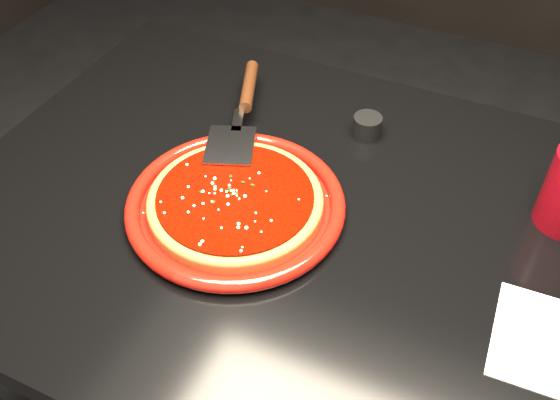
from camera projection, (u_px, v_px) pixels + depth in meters
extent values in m
cube|color=black|center=(324.00, 359.00, 1.19)|extent=(1.20, 0.80, 0.75)
cylinder|color=maroon|center=(236.00, 204.00, 0.94)|extent=(0.35, 0.35, 0.02)
cylinder|color=brown|center=(236.00, 203.00, 0.94)|extent=(0.28, 0.28, 0.01)
torus|color=brown|center=(235.00, 200.00, 0.93)|extent=(0.28, 0.28, 0.02)
cylinder|color=#680900|center=(235.00, 197.00, 0.93)|extent=(0.25, 0.25, 0.01)
cube|color=white|center=(554.00, 345.00, 0.78)|extent=(0.16, 0.16, 0.00)
cylinder|color=black|center=(367.00, 126.00, 1.07)|extent=(0.05, 0.05, 0.04)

